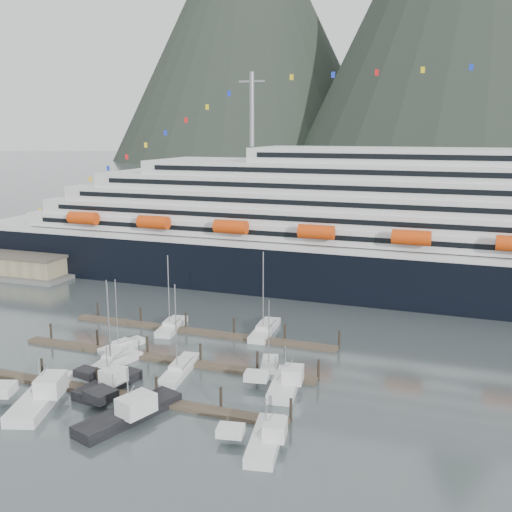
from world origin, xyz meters
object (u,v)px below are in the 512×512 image
(trawler_a, at_px, (40,396))
(sailboat_d, at_px, (180,370))
(trawler_e, at_px, (284,383))
(trawler_c, at_px, (128,412))
(trawler_d, at_px, (265,438))
(sailboat_h, at_px, (269,367))
(cruise_ship, at_px, (434,238))
(sailboat_b, at_px, (114,360))
(sailboat_a, at_px, (122,346))
(sailboat_f, at_px, (172,327))
(sailboat_g, at_px, (265,330))
(warehouse, at_px, (0,261))
(trawler_b, at_px, (107,383))
(sailboat_c, at_px, (116,363))

(trawler_a, bearing_deg, sailboat_d, -57.83)
(trawler_e, bearing_deg, trawler_c, 125.84)
(trawler_d, bearing_deg, sailboat_h, 7.38)
(cruise_ship, height_order, trawler_e, cruise_ship)
(sailboat_d, bearing_deg, sailboat_b, 82.22)
(sailboat_a, relative_size, sailboat_b, 0.88)
(sailboat_a, height_order, sailboat_b, sailboat_b)
(sailboat_f, relative_size, sailboat_g, 0.93)
(sailboat_d, relative_size, sailboat_g, 0.92)
(sailboat_h, bearing_deg, cruise_ship, -35.72)
(warehouse, relative_size, trawler_c, 3.17)
(sailboat_b, xyz_separation_m, trawler_c, (11.64, -14.59, 0.49))
(sailboat_f, bearing_deg, trawler_d, -147.39)
(warehouse, bearing_deg, trawler_b, -37.71)
(cruise_ship, height_order, trawler_d, cruise_ship)
(sailboat_h, bearing_deg, sailboat_f, 48.14)
(warehouse, xyz_separation_m, trawler_a, (59.65, -57.05, -1.29))
(warehouse, bearing_deg, sailboat_g, -15.85)
(sailboat_h, bearing_deg, trawler_c, 136.66)
(trawler_a, bearing_deg, sailboat_b, -23.12)
(sailboat_f, bearing_deg, sailboat_h, -126.19)
(trawler_e, bearing_deg, trawler_d, -179.20)
(sailboat_c, bearing_deg, sailboat_b, 61.23)
(warehouse, relative_size, sailboat_g, 3.09)
(sailboat_d, distance_m, trawler_a, 19.16)
(cruise_ship, distance_m, sailboat_b, 69.89)
(sailboat_c, distance_m, trawler_a, 14.11)
(sailboat_b, height_order, trawler_a, sailboat_b)
(sailboat_b, xyz_separation_m, trawler_e, (26.56, 0.02, 0.44))
(sailboat_h, height_order, trawler_a, sailboat_h)
(warehouse, distance_m, sailboat_g, 80.59)
(trawler_b, bearing_deg, trawler_a, 149.14)
(warehouse, bearing_deg, trawler_e, -25.83)
(sailboat_c, bearing_deg, sailboat_a, 38.85)
(trawler_b, bearing_deg, trawler_e, -60.05)
(warehouse, bearing_deg, trawler_a, -43.73)
(sailboat_g, xyz_separation_m, trawler_c, (-4.97, -34.94, 0.47))
(sailboat_h, bearing_deg, trawler_b, 112.09)
(warehouse, height_order, sailboat_g, sailboat_g)
(warehouse, bearing_deg, sailboat_h, -23.77)
(cruise_ship, relative_size, sailboat_a, 17.78)
(cruise_ship, xyz_separation_m, trawler_a, (-42.38, -69.99, -11.08))
(sailboat_g, bearing_deg, sailboat_h, -163.42)
(cruise_ship, distance_m, sailboat_d, 64.00)
(sailboat_d, bearing_deg, trawler_b, 133.13)
(trawler_d, bearing_deg, sailboat_d, 40.36)
(sailboat_a, xyz_separation_m, trawler_e, (28.66, -5.52, 0.47))
(cruise_ship, distance_m, trawler_c, 76.67)
(sailboat_b, bearing_deg, trawler_d, -122.50)
(sailboat_a, bearing_deg, sailboat_d, -94.62)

